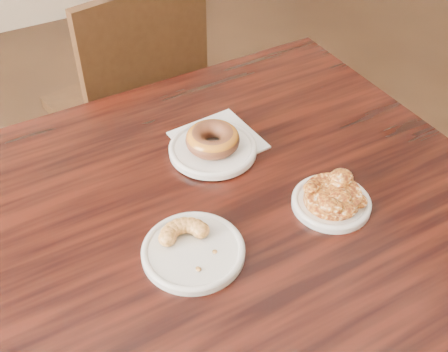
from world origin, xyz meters
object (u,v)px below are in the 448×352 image
chair_far (124,108)px  cruller_fragment (193,244)px  cafe_table (245,324)px  glazed_donut (213,139)px  apple_fritter (333,194)px

chair_far → cruller_fragment: 0.95m
cafe_table → cruller_fragment: size_ratio=9.14×
glazed_donut → cruller_fragment: (-0.15, -0.22, -0.01)m
cafe_table → glazed_donut: 0.45m
chair_far → cafe_table: bearing=77.6°
chair_far → apple_fritter: (0.11, -0.89, 0.33)m
glazed_donut → apple_fritter: 0.27m
chair_far → cruller_fragment: bearing=68.7°
cafe_table → glazed_donut: (0.01, 0.18, 0.41)m
chair_far → apple_fritter: 0.95m
cafe_table → glazed_donut: glazed_donut is taller
glazed_donut → cruller_fragment: 0.27m
cafe_table → cruller_fragment: bearing=-163.1°
cafe_table → apple_fritter: apple_fritter is taller
cruller_fragment → chair_far: bearing=79.3°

